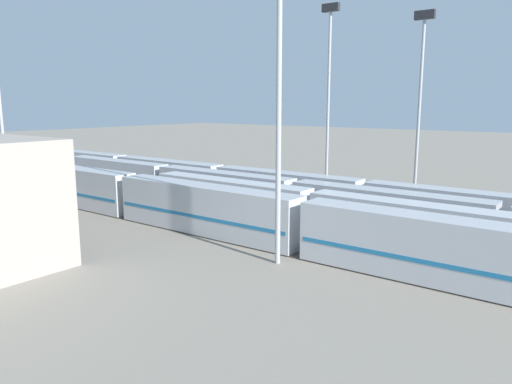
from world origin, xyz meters
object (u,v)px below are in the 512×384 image
at_px(train_on_track_2, 285,186).
at_px(light_mast_2, 329,74).
at_px(light_mast_3, 279,37).
at_px(train_on_track_6, 204,209).
at_px(light_mast_0, 421,80).
at_px(train_on_track_3, 295,195).
at_px(train_on_track_4, 420,223).

height_order(train_on_track_2, light_mast_2, light_mast_2).
bearing_deg(light_mast_3, train_on_track_6, -16.00).
bearing_deg(light_mast_0, train_on_track_6, 73.06).
bearing_deg(light_mast_2, light_mast_3, 113.12).
relative_size(train_on_track_2, light_mast_0, 4.60).
bearing_deg(light_mast_3, train_on_track_3, -61.09).
distance_m(light_mast_2, light_mast_3, 38.86).
height_order(train_on_track_3, light_mast_0, light_mast_0).
bearing_deg(train_on_track_4, light_mast_3, 60.63).
bearing_deg(light_mast_0, light_mast_2, 5.74).
bearing_deg(train_on_track_2, train_on_track_6, 99.59).
xyz_separation_m(train_on_track_6, light_mast_3, (-11.63, 3.33, 16.00)).
relative_size(train_on_track_3, light_mast_2, 3.37).
bearing_deg(train_on_track_4, light_mast_2, -44.54).
relative_size(train_on_track_4, light_mast_0, 2.74).
xyz_separation_m(train_on_track_6, train_on_track_2, (3.38, -20.00, -0.57)).
bearing_deg(light_mast_3, light_mast_0, -87.94).
bearing_deg(light_mast_0, train_on_track_2, 45.26).
distance_m(train_on_track_6, light_mast_3, 20.05).
relative_size(train_on_track_4, light_mast_3, 2.42).
bearing_deg(train_on_track_3, train_on_track_2, -45.69).
bearing_deg(light_mast_3, train_on_track_4, -119.37).
bearing_deg(train_on_track_2, light_mast_2, -88.87).
xyz_separation_m(train_on_track_2, light_mast_2, (0.24, -12.40, 15.95)).
relative_size(train_on_track_3, train_on_track_6, 0.80).
distance_m(train_on_track_3, light_mast_2, 24.17).
relative_size(train_on_track_6, light_mast_0, 4.60).
height_order(train_on_track_4, train_on_track_6, train_on_track_6).
bearing_deg(train_on_track_3, light_mast_0, -115.07).
bearing_deg(train_on_track_2, light_mast_3, 122.75).
height_order(train_on_track_3, train_on_track_2, same).
relative_size(train_on_track_3, light_mast_3, 3.24).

